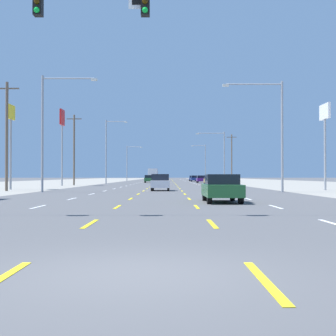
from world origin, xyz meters
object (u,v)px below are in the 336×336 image
sedan_far_right_mid (208,180)px  streetlight_left_row_1 (106,148)px  sedan_far_right_midfar (199,179)px  hatchback_center_turn_near (158,182)px  streetlight_right_row_1 (219,153)px  sedan_inner_right_nearest (220,188)px  sedan_far_right_farther (193,178)px  streetlight_right_row_0 (273,126)px  pole_sign_left_row_1 (9,126)px  box_truck_inner_left_farthest (151,174)px  pole_sign_left_row_2 (60,127)px  streetlight_left_row_2 (127,161)px  streetlight_right_row_2 (202,160)px  hatchback_inner_left_far (147,179)px  sedan_far_right_distant_a (190,178)px  pole_sign_right_row_1 (323,123)px  streetlight_left_row_0 (46,124)px

sedan_far_right_mid → streetlight_left_row_1: bearing=159.7°
sedan_far_right_midfar → hatchback_center_turn_near: bearing=-98.3°
hatchback_center_turn_near → streetlight_right_row_1: size_ratio=0.44×
sedan_inner_right_nearest → sedan_far_right_mid: (3.90, 51.32, 0.00)m
sedan_far_right_farther → hatchback_center_turn_near: bearing=-95.7°
sedan_inner_right_nearest → streetlight_right_row_0: streetlight_right_row_0 is taller
sedan_far_right_mid → pole_sign_left_row_1: bearing=-128.8°
box_truck_inner_left_farthest → pole_sign_left_row_2: 58.85m
streetlight_left_row_2 → streetlight_right_row_2: 19.51m
hatchback_inner_left_far → streetlight_right_row_2: 31.19m
sedan_far_right_distant_a → pole_sign_left_row_1: (-22.41, -81.33, 5.63)m
pole_sign_right_row_1 → streetlight_right_row_1: size_ratio=0.93×
box_truck_inner_left_farthest → streetlight_right_row_2: bearing=0.8°
streetlight_left_row_2 → sedan_inner_right_nearest: bearing=-82.6°
pole_sign_left_row_1 → streetlight_right_row_1: size_ratio=0.95×
pole_sign_left_row_2 → streetlight_left_row_2: (4.53, 57.67, -2.85)m
pole_sign_left_row_1 → pole_sign_right_row_1: 31.06m
sedan_inner_right_nearest → streetlight_left_row_0: streetlight_left_row_0 is taller
sedan_far_right_farther → sedan_far_right_distant_a: (0.22, 14.25, 0.00)m
sedan_far_right_mid → streetlight_right_row_2: size_ratio=0.48×
sedan_far_right_farther → pole_sign_left_row_1: 70.88m
sedan_inner_right_nearest → streetlight_right_row_2: size_ratio=0.48×
box_truck_inner_left_farthest → sedan_far_right_distant_a: box_truck_inner_left_farthest is taller
sedan_inner_right_nearest → box_truck_inner_left_farthest: (-6.67, 99.42, 1.08)m
sedan_far_right_distant_a → streetlight_right_row_1: bearing=-87.0°
box_truck_inner_left_farthest → streetlight_left_row_1: bearing=-98.8°
sedan_far_right_midfar → sedan_far_right_distant_a: same height
sedan_far_right_distant_a → hatchback_inner_left_far: bearing=-107.6°
streetlight_left_row_1 → streetlight_left_row_0: bearing=-89.7°
streetlight_right_row_0 → pole_sign_left_row_1: bearing=162.8°
sedan_far_right_midfar → streetlight_right_row_0: (2.53, -54.08, 4.82)m
sedan_inner_right_nearest → streetlight_left_row_2: streetlight_left_row_2 is taller
box_truck_inner_left_farthest → pole_sign_right_row_1: bearing=-76.3°
sedan_far_right_farther → streetlight_left_row_2: streetlight_left_row_2 is taller
box_truck_inner_left_farthest → pole_sign_right_row_1: (19.05, -77.98, 4.69)m
sedan_far_right_farther → box_truck_inner_left_farthest: box_truck_inner_left_farthest is taller
box_truck_inner_left_farthest → streetlight_right_row_1: size_ratio=0.80×
hatchback_center_turn_near → streetlight_right_row_1: streetlight_right_row_1 is taller
pole_sign_left_row_1 → streetlight_left_row_1: bearing=80.9°
streetlight_right_row_0 → streetlight_left_row_0: bearing=180.0°
sedan_inner_right_nearest → hatchback_center_turn_near: size_ratio=1.15×
sedan_inner_right_nearest → pole_sign_left_row_2: pole_sign_left_row_2 is taller
sedan_far_right_mid → streetlight_right_row_2: streetlight_right_row_2 is taller
sedan_inner_right_nearest → box_truck_inner_left_farthest: bearing=93.8°
sedan_far_right_mid → streetlight_left_row_0: (-16.83, -35.69, 5.03)m
hatchback_inner_left_far → streetlight_right_row_2: size_ratio=0.41×
hatchback_center_turn_near → streetlight_left_row_1: bearing=104.2°
streetlight_left_row_1 → streetlight_right_row_2: bearing=65.0°
pole_sign_left_row_2 → streetlight_left_row_1: streetlight_left_row_1 is taller
sedan_far_right_midfar → streetlight_left_row_1: size_ratio=0.41×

